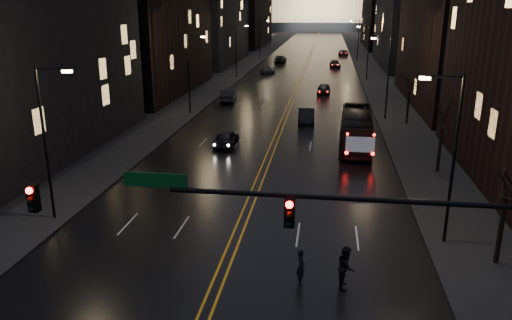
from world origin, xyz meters
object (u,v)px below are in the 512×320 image
at_px(oncoming_car_a, 226,138).
at_px(pedestrian_b, 346,267).
at_px(oncoming_car_b, 229,96).
at_px(receding_car_a, 306,116).
at_px(pedestrian_a, 301,267).
at_px(bus, 356,129).
at_px(traffic_signal, 364,231).

relative_size(oncoming_car_a, pedestrian_b, 2.25).
relative_size(oncoming_car_b, receding_car_a, 1.02).
height_order(oncoming_car_a, pedestrian_b, pedestrian_b).
relative_size(receding_car_a, pedestrian_a, 2.85).
height_order(oncoming_car_a, oncoming_car_b, oncoming_car_b).
distance_m(bus, pedestrian_b, 23.77).
bearing_deg(pedestrian_a, receding_car_a, -10.91).
bearing_deg(traffic_signal, oncoming_car_a, 110.38).
bearing_deg(oncoming_car_b, pedestrian_a, 101.79).
relative_size(oncoming_car_a, receding_car_a, 0.92).
bearing_deg(traffic_signal, receding_car_a, 95.24).
bearing_deg(pedestrian_a, traffic_signal, -169.48).
bearing_deg(receding_car_a, pedestrian_a, -90.27).
height_order(bus, receding_car_a, bus).
relative_size(bus, pedestrian_b, 5.70).
bearing_deg(pedestrian_b, pedestrian_a, 93.71).
relative_size(oncoming_car_b, pedestrian_a, 2.91).
distance_m(oncoming_car_a, pedestrian_a, 23.40).
relative_size(bus, oncoming_car_a, 2.54).
height_order(traffic_signal, pedestrian_b, traffic_signal).
height_order(traffic_signal, oncoming_car_b, traffic_signal).
distance_m(traffic_signal, receding_car_a, 37.53).
distance_m(traffic_signal, oncoming_car_b, 50.25).
xyz_separation_m(oncoming_car_a, pedestrian_b, (9.85, -22.04, 0.23)).
bearing_deg(traffic_signal, bus, 87.30).
height_order(bus, pedestrian_a, bus).
distance_m(oncoming_car_b, pedestrian_b, 45.22).
bearing_deg(traffic_signal, pedestrian_b, 92.25).
xyz_separation_m(traffic_signal, oncoming_car_b, (-13.96, 48.08, -4.29)).
bearing_deg(bus, receding_car_a, 122.26).
bearing_deg(pedestrian_b, bus, -0.03).
distance_m(oncoming_car_a, pedestrian_b, 24.14).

